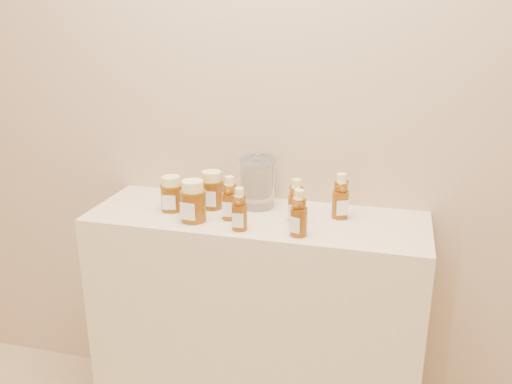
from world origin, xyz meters
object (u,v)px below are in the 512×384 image
(bear_bottle_front_left, at_px, (239,206))
(glass_canister, at_px, (257,181))
(display_table, at_px, (256,326))
(honey_jar_left, at_px, (172,194))
(bear_bottle_back_left, at_px, (230,195))

(bear_bottle_front_left, bearing_deg, glass_canister, 84.65)
(glass_canister, bearing_deg, display_table, -77.64)
(display_table, xyz_separation_m, glass_canister, (-0.02, 0.09, 0.55))
(display_table, bearing_deg, honey_jar_left, -175.91)
(honey_jar_left, bearing_deg, bear_bottle_back_left, -14.84)
(display_table, distance_m, bear_bottle_back_left, 0.55)
(display_table, xyz_separation_m, bear_bottle_back_left, (-0.08, -0.05, 0.54))
(honey_jar_left, bearing_deg, glass_canister, 13.72)
(bear_bottle_front_left, distance_m, glass_canister, 0.23)
(bear_bottle_back_left, relative_size, honey_jar_left, 1.37)
(bear_bottle_front_left, relative_size, honey_jar_left, 1.28)
(display_table, relative_size, honey_jar_left, 9.41)
(display_table, bearing_deg, bear_bottle_back_left, -149.02)
(glass_canister, bearing_deg, honey_jar_left, -158.12)
(display_table, height_order, bear_bottle_back_left, bear_bottle_back_left)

